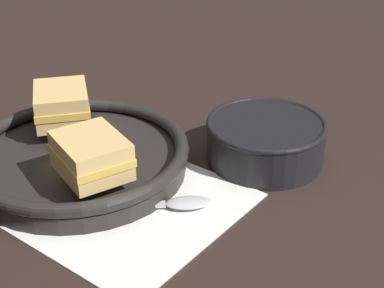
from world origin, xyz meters
name	(u,v)px	position (x,y,z in m)	size (l,w,h in m)	color
ground_plane	(167,172)	(0.00, 0.00, 0.00)	(4.00, 4.00, 0.00)	black
napkin	(139,210)	(-0.08, -0.04, 0.00)	(0.27, 0.24, 0.00)	white
soup_bowl	(266,138)	(0.12, -0.07, 0.03)	(0.16, 0.16, 0.06)	black
spoon	(169,204)	(-0.06, -0.06, 0.01)	(0.14, 0.12, 0.01)	#B7B7BC
skillet	(77,158)	(-0.08, 0.08, 0.02)	(0.39, 0.29, 0.04)	black
sandwich_near_left	(62,104)	(-0.05, 0.15, 0.07)	(0.11, 0.11, 0.05)	#DBB26B
sandwich_near_right	(91,155)	(-0.11, 0.01, 0.07)	(0.09, 0.10, 0.05)	#DBB26B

